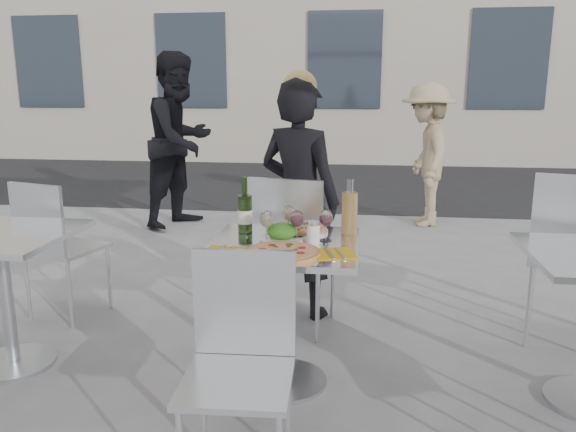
# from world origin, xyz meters

# --- Properties ---
(ground) EXTENTS (80.00, 80.00, 0.00)m
(ground) POSITION_xyz_m (0.00, 0.00, 0.00)
(ground) COLOR slate
(street_asphalt) EXTENTS (24.00, 5.00, 0.00)m
(street_asphalt) POSITION_xyz_m (0.00, 6.50, 0.00)
(street_asphalt) COLOR black
(street_asphalt) RESTS_ON ground
(main_table) EXTENTS (0.72, 0.72, 0.75)m
(main_table) POSITION_xyz_m (0.00, 0.00, 0.54)
(main_table) COLOR #B7BABF
(main_table) RESTS_ON ground
(side_table_left) EXTENTS (0.72, 0.72, 0.75)m
(side_table_left) POSITION_xyz_m (-1.50, 0.00, 0.54)
(side_table_left) COLOR #B7BABF
(side_table_left) RESTS_ON ground
(chair_far) EXTENTS (0.52, 0.53, 0.98)m
(chair_far) POSITION_xyz_m (-0.04, 0.62, 0.58)
(chair_far) COLOR silver
(chair_far) RESTS_ON ground
(chair_near) EXTENTS (0.42, 0.43, 0.88)m
(chair_near) POSITION_xyz_m (-0.07, -0.69, 0.52)
(chair_near) COLOR silver
(chair_near) RESTS_ON ground
(side_chair_lfar) EXTENTS (0.52, 0.53, 0.92)m
(side_chair_lfar) POSITION_xyz_m (-1.57, 0.63, 0.54)
(side_chair_lfar) COLOR silver
(side_chair_lfar) RESTS_ON ground
(side_chair_rfar) EXTENTS (0.60, 0.61, 1.04)m
(side_chair_rfar) POSITION_xyz_m (1.57, 0.62, 0.61)
(side_chair_rfar) COLOR silver
(side_chair_rfar) RESTS_ON ground
(woman_diner) EXTENTS (0.67, 0.57, 1.55)m
(woman_diner) POSITION_xyz_m (-0.03, 0.95, 0.77)
(woman_diner) COLOR black
(woman_diner) RESTS_ON ground
(pedestrian_a) EXTENTS (1.01, 1.11, 1.86)m
(pedestrian_a) POSITION_xyz_m (-1.57, 3.27, 0.93)
(pedestrian_a) COLOR black
(pedestrian_a) RESTS_ON ground
(pedestrian_b) EXTENTS (0.62, 1.03, 1.55)m
(pedestrian_b) POSITION_xyz_m (1.07, 3.62, 0.77)
(pedestrian_b) COLOR tan
(pedestrian_b) RESTS_ON ground
(pizza_near) EXTENTS (0.34, 0.34, 0.02)m
(pizza_near) POSITION_xyz_m (0.02, -0.19, 0.76)
(pizza_near) COLOR tan
(pizza_near) RESTS_ON main_table
(pizza_far) EXTENTS (0.31, 0.31, 0.03)m
(pizza_far) POSITION_xyz_m (0.05, 0.21, 0.77)
(pizza_far) COLOR white
(pizza_far) RESTS_ON main_table
(salad_plate) EXTENTS (0.22, 0.22, 0.09)m
(salad_plate) POSITION_xyz_m (-0.02, 0.05, 0.79)
(salad_plate) COLOR white
(salad_plate) RESTS_ON main_table
(wine_bottle) EXTENTS (0.08, 0.08, 0.29)m
(wine_bottle) POSITION_xyz_m (-0.22, 0.15, 0.86)
(wine_bottle) COLOR #2E471A
(wine_bottle) RESTS_ON main_table
(carafe) EXTENTS (0.08, 0.08, 0.29)m
(carafe) POSITION_xyz_m (0.31, 0.19, 0.87)
(carafe) COLOR #DCAC5E
(carafe) RESTS_ON main_table
(sugar_shaker) EXTENTS (0.06, 0.06, 0.11)m
(sugar_shaker) POSITION_xyz_m (0.14, 0.02, 0.80)
(sugar_shaker) COLOR white
(sugar_shaker) RESTS_ON main_table
(wineglass_white_a) EXTENTS (0.07, 0.07, 0.16)m
(wineglass_white_a) POSITION_xyz_m (-0.09, 0.01, 0.86)
(wineglass_white_a) COLOR white
(wineglass_white_a) RESTS_ON main_table
(wineglass_white_b) EXTENTS (0.07, 0.07, 0.16)m
(wineglass_white_b) POSITION_xyz_m (0.01, 0.14, 0.86)
(wineglass_white_b) COLOR white
(wineglass_white_b) RESTS_ON main_table
(wineglass_red_a) EXTENTS (0.07, 0.07, 0.16)m
(wineglass_red_a) POSITION_xyz_m (0.06, 0.03, 0.86)
(wineglass_red_a) COLOR white
(wineglass_red_a) RESTS_ON main_table
(wineglass_red_b) EXTENTS (0.07, 0.07, 0.16)m
(wineglass_red_b) POSITION_xyz_m (0.20, 0.07, 0.86)
(wineglass_red_b) COLOR white
(wineglass_red_b) RESTS_ON main_table
(napkin_left) EXTENTS (0.19, 0.20, 0.01)m
(napkin_left) POSITION_xyz_m (-0.26, -0.19, 0.75)
(napkin_left) COLOR gold
(napkin_left) RESTS_ON main_table
(napkin_right) EXTENTS (0.22, 0.22, 0.01)m
(napkin_right) POSITION_xyz_m (0.25, -0.16, 0.75)
(napkin_right) COLOR gold
(napkin_right) RESTS_ON main_table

